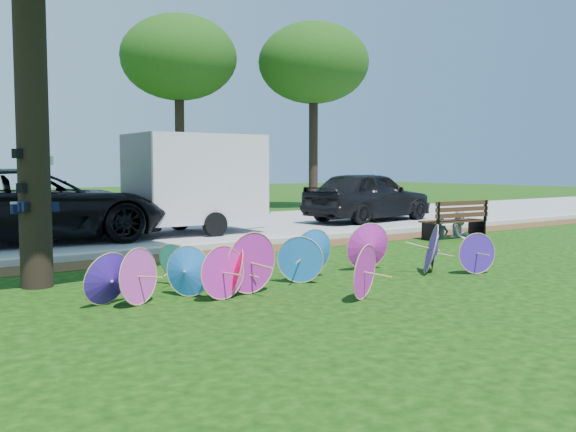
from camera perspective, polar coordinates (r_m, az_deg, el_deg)
name	(u,v)px	position (r m, az deg, el deg)	size (l,w,h in m)	color
ground	(344,294)	(8.69, 5.02, -6.92)	(90.00, 90.00, 0.00)	black
mulch_strip	(191,256)	(12.41, -8.63, -3.50)	(90.00, 1.00, 0.01)	#472D16
curb	(175,249)	(13.02, -10.03, -2.89)	(90.00, 0.30, 0.12)	#B7B5AD
street	(103,234)	(16.85, -16.12, -1.53)	(90.00, 8.00, 0.01)	gray
parasol_pile	(299,261)	(9.14, 1.01, -3.99)	(6.30, 2.87, 0.85)	blue
black_van	(33,206)	(15.32, -21.73, 0.82)	(2.73, 5.93, 1.65)	black
dark_pickup	(368,196)	(20.03, 7.17, 1.76)	(1.84, 4.57, 1.56)	black
cargo_trailer	(196,178)	(16.44, -8.20, 3.33)	(3.14, 1.99, 2.80)	silver
park_bench	(453,220)	(15.62, 14.44, -0.33)	(1.71, 0.65, 0.89)	black
person_left	(441,218)	(15.38, 13.46, -0.14)	(0.37, 0.24, 1.02)	#3C4452
person_right	(461,211)	(15.91, 15.13, 0.40)	(0.61, 0.47, 1.25)	#B7B8C0
bg_trees	(103,43)	(22.75, -16.15, 14.56)	(24.47, 6.45, 7.40)	black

